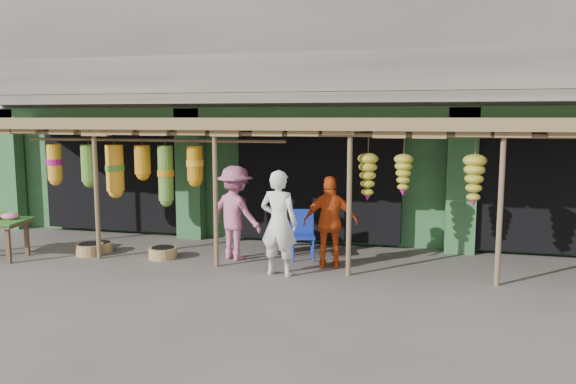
% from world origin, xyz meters
% --- Properties ---
extents(ground, '(80.00, 80.00, 0.00)m').
position_xyz_m(ground, '(0.00, 0.00, 0.00)').
color(ground, '#514C47').
rests_on(ground, ground).
extents(building, '(16.40, 6.80, 7.00)m').
position_xyz_m(building, '(-0.00, 4.87, 3.37)').
color(building, gray).
rests_on(building, ground).
extents(awning, '(14.00, 2.70, 2.79)m').
position_xyz_m(awning, '(-0.16, 0.80, 2.57)').
color(awning, brown).
rests_on(awning, ground).
extents(blue_chair, '(0.58, 0.58, 0.97)m').
position_xyz_m(blue_chair, '(-0.07, 0.81, 0.54)').
color(blue_chair, '#1A33AC').
rests_on(blue_chair, ground).
extents(basket_left, '(0.69, 0.69, 0.23)m').
position_xyz_m(basket_left, '(-4.36, 0.02, 0.11)').
color(basket_left, olive).
rests_on(basket_left, ground).
extents(basket_mid, '(0.73, 0.73, 0.22)m').
position_xyz_m(basket_mid, '(-2.77, 0.12, 0.11)').
color(basket_mid, olive).
rests_on(basket_mid, ground).
extents(basket_right, '(0.60, 0.60, 0.21)m').
position_xyz_m(basket_right, '(-4.26, 0.29, 0.10)').
color(basket_right, '#997D47').
rests_on(basket_right, ground).
extents(person_front, '(0.75, 0.55, 1.89)m').
position_xyz_m(person_front, '(-0.21, -0.48, 0.94)').
color(person_front, silver).
rests_on(person_front, ground).
extents(person_vendor, '(1.06, 0.58, 1.72)m').
position_xyz_m(person_vendor, '(0.60, 0.24, 0.86)').
color(person_vendor, '#D14513').
rests_on(person_vendor, ground).
extents(person_shopper, '(1.37, 1.09, 1.86)m').
position_xyz_m(person_shopper, '(-1.34, 0.44, 0.93)').
color(person_shopper, '#C06587').
rests_on(person_shopper, ground).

